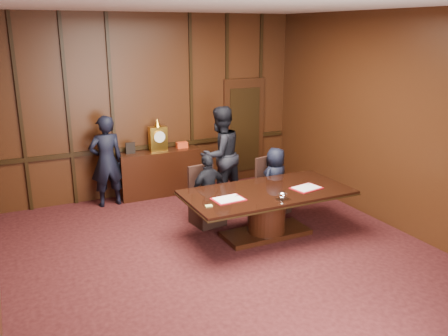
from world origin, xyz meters
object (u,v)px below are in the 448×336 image
conference_table (267,206)px  signatory_left (208,190)px  signatory_right (275,181)px  witness_left (107,161)px  sideboard (159,171)px  witness_right (220,155)px

conference_table → signatory_left: 1.04m
signatory_right → witness_left: (-2.60, 1.68, 0.25)m
conference_table → signatory_left: size_ratio=2.13×
sideboard → signatory_right: size_ratio=1.33×
witness_right → signatory_right: bearing=105.2°
conference_table → witness_left: 3.18m
signatory_left → witness_left: 2.14m
sideboard → signatory_right: 2.41m
signatory_right → conference_table: bearing=34.1°
sideboard → signatory_right: bearing=-50.0°
signatory_right → witness_right: (-0.61, 0.98, 0.32)m
sideboard → signatory_left: bearing=-82.3°
signatory_left → signatory_right: 1.30m
signatory_left → witness_right: 1.24m
signatory_right → witness_left: size_ratio=0.70×
conference_table → signatory_right: 1.03m
conference_table → signatory_right: size_ratio=2.18×
witness_left → witness_right: bearing=157.6°
conference_table → witness_right: size_ratio=1.43×
witness_left → witness_right: witness_right is taller
signatory_right → witness_right: 1.20m
signatory_right → witness_right: size_ratio=0.66×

